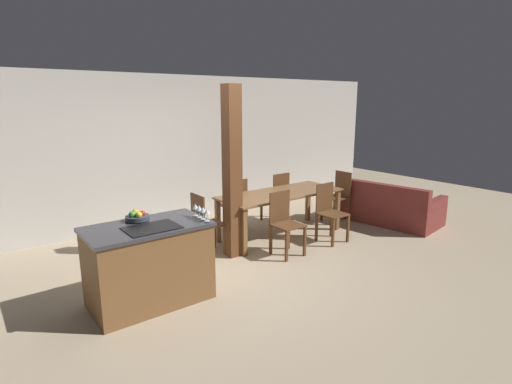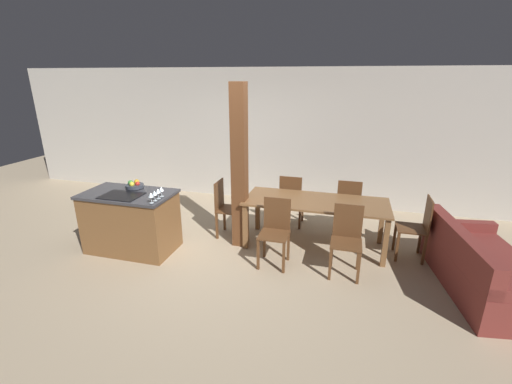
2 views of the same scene
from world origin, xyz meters
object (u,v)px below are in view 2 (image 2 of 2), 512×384
object	(u,v)px
couch	(483,270)
timber_post	(240,169)
fruit_bowl	(134,185)
dining_chair_far_left	(291,199)
dining_chair_far_right	(348,205)
wine_glass_far	(158,191)
dining_table	(316,206)
dining_chair_near_right	(346,239)
wine_glass_end	(161,189)
wine_glass_near	(151,195)
dining_chair_head_end	(226,207)
kitchen_island	(131,221)
dining_chair_near_left	(275,230)
dining_chair_foot_end	(417,227)
wine_glass_middle	(154,193)

from	to	relation	value
couch	timber_post	size ratio (longest dim) A/B	0.78
fruit_bowl	dining_chair_far_left	world-z (taller)	fruit_bowl
fruit_bowl	couch	world-z (taller)	fruit_bowl
dining_chair_far_right	fruit_bowl	bearing A→B (deg)	22.04
wine_glass_far	dining_table	distance (m)	2.32
dining_chair_near_right	dining_chair_far_left	size ratio (longest dim) A/B	1.00
wine_glass_end	dining_chair_near_right	distance (m)	2.62
wine_glass_end	couch	size ratio (longest dim) A/B	0.08
fruit_bowl	dining_chair_far_left	xyz separation A→B (m)	(2.20, 1.28, -0.47)
wine_glass_near	dining_chair_head_end	size ratio (longest dim) A/B	0.16
wine_glass_near	couch	distance (m)	4.31
wine_glass_far	dining_chair_far_right	world-z (taller)	wine_glass_far
wine_glass_far	timber_post	distance (m)	1.21
wine_glass_near	dining_chair_far_left	xyz separation A→B (m)	(1.59, 1.80, -0.54)
wine_glass_near	dining_table	world-z (taller)	wine_glass_near
kitchen_island	fruit_bowl	xyz separation A→B (m)	(-0.02, 0.22, 0.50)
fruit_bowl	kitchen_island	bearing A→B (deg)	-84.27
wine_glass_far	wine_glass_end	xyz separation A→B (m)	(0.00, 0.09, 0.00)
couch	timber_post	distance (m)	3.42
dining_chair_far_right	wine_glass_far	bearing A→B (deg)	32.40
fruit_bowl	timber_post	world-z (taller)	timber_post
dining_table	dining_chair_near_right	bearing A→B (deg)	-53.62
dining_chair_near_left	timber_post	xyz separation A→B (m)	(-0.64, 0.41, 0.74)
wine_glass_near	dining_table	bearing A→B (deg)	28.90
dining_chair_near_right	dining_chair_head_end	xyz separation A→B (m)	(-1.93, 0.66, 0.00)
timber_post	dining_chair_foot_end	bearing A→B (deg)	5.39
dining_table	dining_chair_far_right	distance (m)	0.83
dining_chair_near_left	couch	xyz separation A→B (m)	(2.62, 0.04, -0.23)
dining_chair_head_end	couch	world-z (taller)	dining_chair_head_end
fruit_bowl	dining_chair_near_right	world-z (taller)	fruit_bowl
dining_chair_head_end	wine_glass_far	bearing A→B (deg)	147.03
wine_glass_far	couch	bearing A→B (deg)	4.82
dining_table	dining_chair_near_right	size ratio (longest dim) A/B	2.29
dining_chair_far_left	dining_chair_head_end	size ratio (longest dim) A/B	1.00
dining_chair_far_right	dining_chair_foot_end	bearing A→B (deg)	145.79
dining_chair_near_left	dining_chair_head_end	size ratio (longest dim) A/B	1.00
fruit_bowl	dining_chair_near_left	size ratio (longest dim) A/B	0.28
wine_glass_far	wine_glass_near	bearing A→B (deg)	-90.00
wine_glass_near	wine_glass_middle	bearing A→B (deg)	90.00
wine_glass_far	dining_chair_far_left	size ratio (longest dim) A/B	0.16
timber_post	dining_table	bearing A→B (deg)	12.17
kitchen_island	couch	bearing A→B (deg)	2.75
dining_chair_near_right	couch	distance (m)	1.67
fruit_bowl	dining_table	distance (m)	2.77
wine_glass_middle	couch	bearing A→B (deg)	6.02
wine_glass_middle	dining_chair_head_end	size ratio (longest dim) A/B	0.16
wine_glass_middle	dining_chair_far_left	size ratio (longest dim) A/B	0.16
couch	kitchen_island	bearing A→B (deg)	84.25
dining_table	dining_chair_near_left	xyz separation A→B (m)	(-0.48, -0.66, -0.16)
wine_glass_near	kitchen_island	bearing A→B (deg)	152.66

